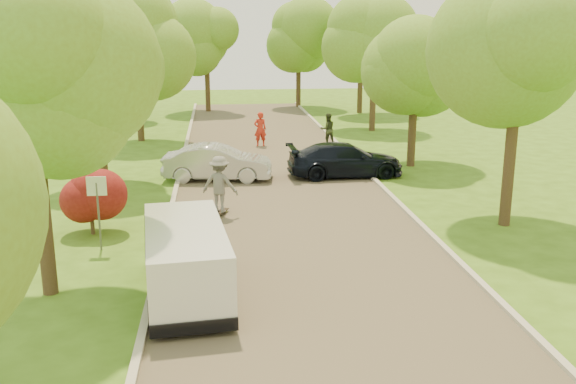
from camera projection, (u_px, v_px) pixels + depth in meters
name	position (u px, v px, depth m)	size (l,w,h in m)	color
ground	(322.00, 298.00, 15.28)	(100.00, 100.00, 0.00)	#3C6117
road	(286.00, 206.00, 22.97)	(8.00, 60.00, 0.01)	#4C4438
curb_left	(172.00, 208.00, 22.52)	(0.18, 60.00, 0.12)	#B2AD9E
curb_right	(396.00, 201.00, 23.39)	(0.18, 60.00, 0.12)	#B2AD9E
street_sign	(97.00, 198.00, 18.11)	(0.55, 0.06, 2.17)	#59595E
red_shrub	(90.00, 200.00, 19.62)	(1.70, 1.70, 1.95)	#382619
tree_l_mida	(39.00, 77.00, 14.25)	(4.71, 4.60, 7.39)	#382619
tree_l_midb	(101.00, 70.00, 24.92)	(4.30, 4.20, 6.62)	#382619
tree_l_far	(140.00, 40.00, 34.35)	(4.92, 4.80, 7.79)	#382619
tree_r_mida	(526.00, 50.00, 19.43)	(5.13, 5.00, 7.95)	#382619
tree_r_midb	(420.00, 57.00, 28.20)	(4.51, 4.40, 7.01)	#382619
tree_r_far	(379.00, 32.00, 37.64)	(5.33, 5.20, 8.34)	#382619
tree_bg_a	(116.00, 39.00, 41.82)	(5.12, 5.00, 7.72)	#382619
tree_bg_b	(365.00, 35.00, 45.50)	(5.12, 5.00, 7.95)	#382619
tree_bg_c	(209.00, 42.00, 46.38)	(4.92, 4.80, 7.33)	#382619
tree_bg_d	(301.00, 37.00, 48.98)	(5.12, 5.00, 7.72)	#382619
minivan	(186.00, 260.00, 15.18)	(2.30, 4.81, 1.73)	silver
silver_sedan	(217.00, 163.00, 26.58)	(1.56, 4.47, 1.47)	#B2B2B7
dark_sedan	(345.00, 160.00, 27.24)	(2.00, 4.92, 1.43)	black
longboard	(221.00, 212.00, 21.81)	(0.61, 1.02, 0.12)	black
skateboarder	(220.00, 184.00, 21.56)	(1.24, 0.72, 1.93)	slate
person_striped	(260.00, 129.00, 33.88)	(0.67, 0.44, 1.83)	red
person_olive	(328.00, 129.00, 34.28)	(0.82, 0.64, 1.69)	#2E3821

